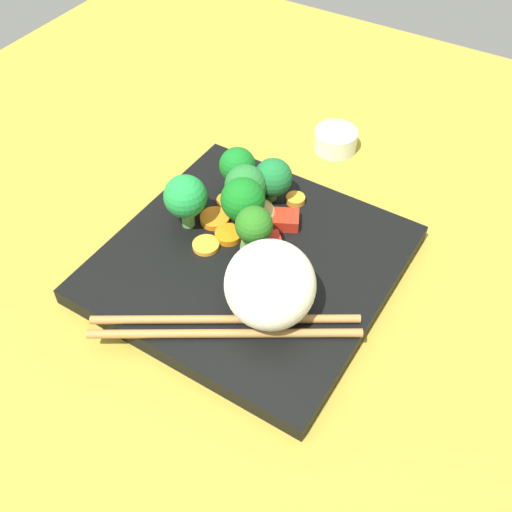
% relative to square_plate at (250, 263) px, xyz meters
% --- Properties ---
extents(ground_plane, '(1.10, 1.10, 0.02)m').
position_rel_square_plate_xyz_m(ground_plane, '(0.00, 0.00, -0.02)').
color(ground_plane, olive).
extents(square_plate, '(0.27, 0.27, 0.02)m').
position_rel_square_plate_xyz_m(square_plate, '(0.00, 0.00, 0.00)').
color(square_plate, black).
rests_on(square_plate, ground_plane).
extents(rice_mound, '(0.12, 0.11, 0.07)m').
position_rel_square_plate_xyz_m(rice_mound, '(-0.05, -0.05, 0.04)').
color(rice_mound, white).
rests_on(rice_mound, square_plate).
extents(broccoli_floret_0, '(0.04, 0.04, 0.06)m').
position_rel_square_plate_xyz_m(broccoli_floret_0, '(0.03, 0.03, 0.05)').
color(broccoli_floret_0, '#64A848').
rests_on(broccoli_floret_0, square_plate).
extents(broccoli_floret_1, '(0.04, 0.04, 0.05)m').
position_rel_square_plate_xyz_m(broccoli_floret_1, '(0.08, 0.06, 0.04)').
color(broccoli_floret_1, '#75B150').
rests_on(broccoli_floret_1, square_plate).
extents(broccoli_floret_2, '(0.04, 0.04, 0.06)m').
position_rel_square_plate_xyz_m(broccoli_floret_2, '(0.01, 0.08, 0.05)').
color(broccoli_floret_2, '#64A849').
rests_on(broccoli_floret_2, square_plate).
extents(broccoli_floret_3, '(0.04, 0.04, 0.05)m').
position_rel_square_plate_xyz_m(broccoli_floret_3, '(0.09, 0.02, 0.04)').
color(broccoli_floret_3, '#589441').
rests_on(broccoli_floret_3, square_plate).
extents(broccoli_floret_4, '(0.04, 0.04, 0.06)m').
position_rel_square_plate_xyz_m(broccoli_floret_4, '(0.01, 0.00, 0.04)').
color(broccoli_floret_4, '#75B957').
rests_on(broccoli_floret_4, square_plate).
extents(broccoli_floret_5, '(0.04, 0.04, 0.05)m').
position_rel_square_plate_xyz_m(broccoli_floret_5, '(0.06, 0.04, 0.04)').
color(broccoli_floret_5, '#73A156').
rests_on(broccoli_floret_5, square_plate).
extents(carrot_slice_0, '(0.03, 0.03, 0.00)m').
position_rel_square_plate_xyz_m(carrot_slice_0, '(0.09, 0.05, 0.01)').
color(carrot_slice_0, orange).
rests_on(carrot_slice_0, square_plate).
extents(carrot_slice_1, '(0.04, 0.04, 0.01)m').
position_rel_square_plate_xyz_m(carrot_slice_1, '(0.06, 0.06, 0.01)').
color(carrot_slice_1, orange).
rests_on(carrot_slice_1, square_plate).
extents(carrot_slice_2, '(0.04, 0.04, 0.00)m').
position_rel_square_plate_xyz_m(carrot_slice_2, '(-0.01, 0.04, 0.01)').
color(carrot_slice_2, '#FC9D2A').
rests_on(carrot_slice_2, square_plate).
extents(carrot_slice_3, '(0.04, 0.04, 0.01)m').
position_rel_square_plate_xyz_m(carrot_slice_3, '(0.03, 0.06, 0.01)').
color(carrot_slice_3, orange).
rests_on(carrot_slice_3, square_plate).
extents(carrot_slice_4, '(0.04, 0.04, 0.01)m').
position_rel_square_plate_xyz_m(carrot_slice_4, '(0.01, 0.03, 0.01)').
color(carrot_slice_4, orange).
rests_on(carrot_slice_4, square_plate).
extents(carrot_slice_5, '(0.02, 0.02, 0.01)m').
position_rel_square_plate_xyz_m(carrot_slice_5, '(0.09, 0.00, 0.01)').
color(carrot_slice_5, orange).
rests_on(carrot_slice_5, square_plate).
extents(pepper_chunk_0, '(0.03, 0.03, 0.02)m').
position_rel_square_plate_xyz_m(pepper_chunk_0, '(0.03, 0.09, 0.02)').
color(pepper_chunk_0, red).
rests_on(pepper_chunk_0, square_plate).
extents(pepper_chunk_1, '(0.04, 0.04, 0.01)m').
position_rel_square_plate_xyz_m(pepper_chunk_1, '(0.06, -0.01, 0.02)').
color(pepper_chunk_1, red).
rests_on(pepper_chunk_1, square_plate).
extents(pepper_chunk_2, '(0.03, 0.03, 0.02)m').
position_rel_square_plate_xyz_m(pepper_chunk_2, '(0.02, -0.01, 0.02)').
color(pepper_chunk_2, red).
rests_on(pepper_chunk_2, square_plate).
extents(chicken_piece_1, '(0.04, 0.04, 0.02)m').
position_rel_square_plate_xyz_m(chicken_piece_1, '(0.05, 0.02, 0.02)').
color(chicken_piece_1, tan).
rests_on(chicken_piece_1, square_plate).
extents(chopstick_pair, '(0.14, 0.22, 0.01)m').
position_rel_square_plate_xyz_m(chopstick_pair, '(-0.09, -0.03, 0.01)').
color(chopstick_pair, '#9F7239').
rests_on(chopstick_pair, square_plate).
extents(sauce_cup, '(0.05, 0.05, 0.03)m').
position_rel_square_plate_xyz_m(sauce_cup, '(0.22, 0.01, 0.00)').
color(sauce_cup, silver).
rests_on(sauce_cup, ground_plane).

